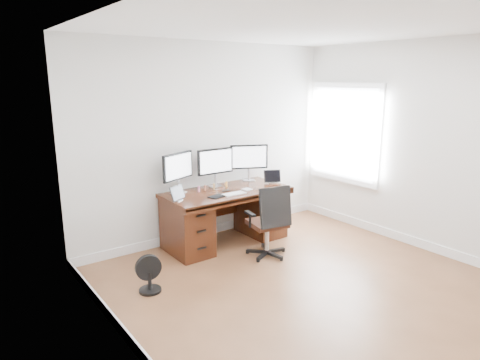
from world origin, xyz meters
TOP-DOWN VIEW (x-y plane):
  - ground at (0.00, 0.00)m, footprint 4.50×4.50m
  - back_wall at (0.00, 2.25)m, footprint 4.00×0.10m
  - right_wall at (2.00, 0.11)m, footprint 0.10×4.50m
  - desk at (0.00, 1.83)m, footprint 1.70×0.80m
  - office_chair at (0.16, 1.11)m, footprint 0.59×0.59m
  - floor_fan at (-1.44, 1.15)m, footprint 0.28×0.24m
  - monitor_left at (-0.58, 2.07)m, footprint 0.52×0.24m
  - monitor_center at (-0.00, 2.07)m, footprint 0.55×0.14m
  - monitor_right at (0.58, 2.07)m, footprint 0.51×0.26m
  - tablet_left at (-0.76, 1.75)m, footprint 0.25×0.16m
  - tablet_right at (0.76, 1.75)m, footprint 0.24×0.17m
  - keyboard at (-0.04, 1.58)m, footprint 0.30×0.13m
  - trackpad at (0.24, 1.67)m, footprint 0.12×0.12m
  - drawing_tablet at (-0.28, 1.61)m, footprint 0.25×0.19m
  - phone at (-0.03, 1.79)m, footprint 0.12×0.06m
  - figurine_pink at (-0.34, 1.95)m, footprint 0.03×0.03m
  - figurine_brown at (-0.25, 1.95)m, footprint 0.03×0.03m
  - figurine_yellow at (-0.11, 1.95)m, footprint 0.03×0.03m
  - figurine_orange at (0.10, 1.95)m, footprint 0.03×0.03m

SIDE VIEW (x-z plane):
  - ground at x=0.00m, z-range 0.00..0.00m
  - floor_fan at x=-1.44m, z-range -0.01..0.40m
  - office_chair at x=0.16m, z-range -0.16..0.78m
  - desk at x=0.00m, z-range 0.03..0.78m
  - trackpad at x=0.24m, z-range 0.75..0.76m
  - drawing_tablet at x=-0.28m, z-range 0.75..0.76m
  - phone at x=-0.03m, z-range 0.75..0.76m
  - keyboard at x=-0.04m, z-range 0.75..0.76m
  - figurine_pink at x=-0.34m, z-range 0.75..0.84m
  - figurine_brown at x=-0.25m, z-range 0.75..0.84m
  - figurine_yellow at x=-0.11m, z-range 0.75..0.84m
  - figurine_orange at x=0.10m, z-range 0.75..0.84m
  - tablet_left at x=-0.76m, z-range 0.74..0.93m
  - tablet_right at x=0.76m, z-range 0.74..0.93m
  - monitor_left at x=-0.58m, z-range 0.82..1.35m
  - monitor_center at x=0.00m, z-range 0.82..1.35m
  - monitor_right at x=0.58m, z-range 0.82..1.35m
  - back_wall at x=0.00m, z-range 0.00..2.70m
  - right_wall at x=2.00m, z-range 0.00..2.70m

